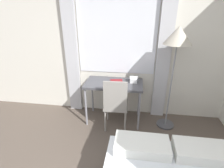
# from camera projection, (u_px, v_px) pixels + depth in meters

# --- Properties ---
(wall_back_with_window) EXTENTS (5.35, 0.13, 2.70)m
(wall_back_with_window) POSITION_uv_depth(u_px,v_px,m) (110.00, 45.00, 3.18)
(wall_back_with_window) COLOR silver
(wall_back_with_window) RESTS_ON ground_plane
(desk) EXTENTS (1.01, 0.55, 0.77)m
(desk) POSITION_uv_depth(u_px,v_px,m) (114.00, 87.00, 3.11)
(desk) COLOR #4C4C51
(desk) RESTS_ON ground_plane
(desk_chair) EXTENTS (0.41, 0.41, 0.95)m
(desk_chair) POSITION_uv_depth(u_px,v_px,m) (116.00, 103.00, 2.93)
(desk_chair) COLOR gray
(desk_chair) RESTS_ON ground_plane
(standing_lamp) EXTENTS (0.43, 0.43, 1.75)m
(standing_lamp) POSITION_uv_depth(u_px,v_px,m) (177.00, 42.00, 2.61)
(standing_lamp) COLOR #4C4C51
(standing_lamp) RESTS_ON ground_plane
(telephone) EXTENTS (0.14, 0.16, 0.10)m
(telephone) POSITION_uv_depth(u_px,v_px,m) (134.00, 80.00, 3.09)
(telephone) COLOR white
(telephone) RESTS_ON desk
(book) EXTENTS (0.25, 0.25, 0.02)m
(book) POSITION_uv_depth(u_px,v_px,m) (116.00, 82.00, 3.08)
(book) COLOR maroon
(book) RESTS_ON desk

